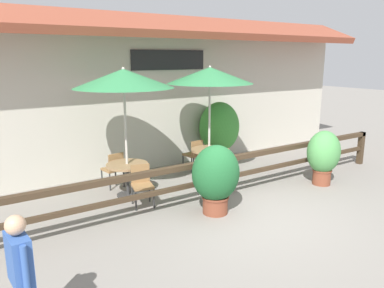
{
  "coord_description": "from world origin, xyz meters",
  "views": [
    {
      "loc": [
        -4.86,
        -5.14,
        3.08
      ],
      "look_at": [
        -0.51,
        1.49,
        1.23
      ],
      "focal_mm": 35.0,
      "sensor_mm": 36.0,
      "label": 1
    }
  ],
  "objects_px": {
    "patio_umbrella_middle": "(210,75)",
    "potted_plant_small_flowering": "(216,176)",
    "chair_near_wallside": "(114,168)",
    "chair_near_streetside": "(142,183)",
    "patio_umbrella_near": "(124,79)",
    "dining_table_near": "(127,170)",
    "chair_middle_wallside": "(194,153)",
    "pedestrian": "(20,265)",
    "potted_plant_tall_tropical": "(323,155)",
    "dining_table_middle": "(209,155)",
    "chair_middle_streetside": "(224,165)",
    "potted_plant_entrance_palm": "(219,128)"
  },
  "relations": [
    {
      "from": "potted_plant_tall_tropical",
      "to": "chair_near_streetside",
      "type": "bearing_deg",
      "value": 164.12
    },
    {
      "from": "patio_umbrella_middle",
      "to": "potted_plant_entrance_palm",
      "type": "height_order",
      "value": "patio_umbrella_middle"
    },
    {
      "from": "chair_near_wallside",
      "to": "pedestrian",
      "type": "distance_m",
      "value": 5.13
    },
    {
      "from": "patio_umbrella_near",
      "to": "dining_table_near",
      "type": "xyz_separation_m",
      "value": [
        -0.0,
        0.0,
        -2.03
      ]
    },
    {
      "from": "potted_plant_small_flowering",
      "to": "dining_table_near",
      "type": "bearing_deg",
      "value": 119.77
    },
    {
      "from": "chair_near_streetside",
      "to": "potted_plant_entrance_palm",
      "type": "height_order",
      "value": "potted_plant_entrance_palm"
    },
    {
      "from": "chair_near_streetside",
      "to": "potted_plant_small_flowering",
      "type": "distance_m",
      "value": 1.61
    },
    {
      "from": "dining_table_near",
      "to": "dining_table_middle",
      "type": "bearing_deg",
      "value": 2.72
    },
    {
      "from": "chair_near_streetside",
      "to": "chair_middle_streetside",
      "type": "xyz_separation_m",
      "value": [
        2.28,
        0.13,
        0.0
      ]
    },
    {
      "from": "chair_near_streetside",
      "to": "chair_middle_wallside",
      "type": "height_order",
      "value": "same"
    },
    {
      "from": "chair_near_wallside",
      "to": "dining_table_near",
      "type": "bearing_deg",
      "value": 85.55
    },
    {
      "from": "dining_table_middle",
      "to": "potted_plant_small_flowering",
      "type": "distance_m",
      "value": 2.37
    },
    {
      "from": "potted_plant_small_flowering",
      "to": "patio_umbrella_middle",
      "type": "bearing_deg",
      "value": 57.32
    },
    {
      "from": "chair_near_wallside",
      "to": "patio_umbrella_middle",
      "type": "xyz_separation_m",
      "value": [
        2.4,
        -0.57,
        2.14
      ]
    },
    {
      "from": "patio_umbrella_near",
      "to": "chair_near_wallside",
      "type": "bearing_deg",
      "value": 94.48
    },
    {
      "from": "chair_near_wallside",
      "to": "chair_middle_wallside",
      "type": "height_order",
      "value": "same"
    },
    {
      "from": "dining_table_near",
      "to": "potted_plant_tall_tropical",
      "type": "distance_m",
      "value": 4.73
    },
    {
      "from": "chair_middle_wallside",
      "to": "potted_plant_tall_tropical",
      "type": "height_order",
      "value": "potted_plant_tall_tropical"
    },
    {
      "from": "dining_table_near",
      "to": "chair_near_wallside",
      "type": "distance_m",
      "value": 0.7
    },
    {
      "from": "patio_umbrella_near",
      "to": "pedestrian",
      "type": "xyz_separation_m",
      "value": [
        -2.78,
        -3.63,
        -1.64
      ]
    },
    {
      "from": "patio_umbrella_middle",
      "to": "pedestrian",
      "type": "xyz_separation_m",
      "value": [
        -5.12,
        -3.75,
        -1.64
      ]
    },
    {
      "from": "potted_plant_small_flowering",
      "to": "potted_plant_tall_tropical",
      "type": "xyz_separation_m",
      "value": [
        3.25,
        -0.04,
        -0.02
      ]
    },
    {
      "from": "chair_middle_streetside",
      "to": "pedestrian",
      "type": "distance_m",
      "value": 5.96
    },
    {
      "from": "potted_plant_entrance_palm",
      "to": "chair_near_wallside",
      "type": "bearing_deg",
      "value": -172.24
    },
    {
      "from": "dining_table_near",
      "to": "patio_umbrella_middle",
      "type": "bearing_deg",
      "value": 2.72
    },
    {
      "from": "chair_middle_wallside",
      "to": "potted_plant_small_flowering",
      "type": "xyz_separation_m",
      "value": [
        -1.25,
        -2.65,
        0.29
      ]
    },
    {
      "from": "dining_table_near",
      "to": "chair_middle_wallside",
      "type": "height_order",
      "value": "chair_middle_wallside"
    },
    {
      "from": "chair_near_wallside",
      "to": "pedestrian",
      "type": "height_order",
      "value": "pedestrian"
    },
    {
      "from": "chair_middle_wallside",
      "to": "patio_umbrella_middle",
      "type": "bearing_deg",
      "value": 85.68
    },
    {
      "from": "chair_near_streetside",
      "to": "dining_table_middle",
      "type": "bearing_deg",
      "value": 32.02
    },
    {
      "from": "patio_umbrella_middle",
      "to": "potted_plant_tall_tropical",
      "type": "bearing_deg",
      "value": -45.61
    },
    {
      "from": "patio_umbrella_near",
      "to": "potted_plant_small_flowering",
      "type": "distance_m",
      "value": 2.84
    },
    {
      "from": "chair_middle_wallside",
      "to": "potted_plant_entrance_palm",
      "type": "distance_m",
      "value": 1.32
    },
    {
      "from": "patio_umbrella_middle",
      "to": "potted_plant_small_flowering",
      "type": "relative_size",
      "value": 2.04
    },
    {
      "from": "chair_near_wallside",
      "to": "potted_plant_tall_tropical",
      "type": "distance_m",
      "value": 5.1
    },
    {
      "from": "patio_umbrella_middle",
      "to": "chair_near_streetside",
      "type": "bearing_deg",
      "value": -161.03
    },
    {
      "from": "chair_near_wallside",
      "to": "chair_near_streetside",
      "type": "bearing_deg",
      "value": 84.3
    },
    {
      "from": "dining_table_middle",
      "to": "potted_plant_tall_tropical",
      "type": "bearing_deg",
      "value": -45.61
    },
    {
      "from": "patio_umbrella_near",
      "to": "potted_plant_small_flowering",
      "type": "relative_size",
      "value": 2.04
    },
    {
      "from": "potted_plant_tall_tropical",
      "to": "patio_umbrella_near",
      "type": "bearing_deg",
      "value": 156.17
    },
    {
      "from": "chair_middle_wallside",
      "to": "dining_table_near",
      "type": "bearing_deg",
      "value": 12.18
    },
    {
      "from": "potted_plant_tall_tropical",
      "to": "chair_near_wallside",
      "type": "bearing_deg",
      "value": 149.33
    },
    {
      "from": "patio_umbrella_near",
      "to": "potted_plant_small_flowering",
      "type": "bearing_deg",
      "value": -60.23
    },
    {
      "from": "dining_table_middle",
      "to": "chair_middle_streetside",
      "type": "relative_size",
      "value": 1.08
    },
    {
      "from": "chair_middle_streetside",
      "to": "potted_plant_small_flowering",
      "type": "bearing_deg",
      "value": -120.26
    },
    {
      "from": "dining_table_near",
      "to": "chair_near_wallside",
      "type": "xyz_separation_m",
      "value": [
        -0.05,
        0.69,
        -0.11
      ]
    },
    {
      "from": "patio_umbrella_middle",
      "to": "potted_plant_small_flowering",
      "type": "xyz_separation_m",
      "value": [
        -1.27,
        -1.99,
        -1.85
      ]
    },
    {
      "from": "chair_near_wallside",
      "to": "potted_plant_small_flowering",
      "type": "relative_size",
      "value": 0.62
    },
    {
      "from": "potted_plant_entrance_palm",
      "to": "pedestrian",
      "type": "xyz_separation_m",
      "value": [
        -6.25,
        -4.8,
        -0.02
      ]
    },
    {
      "from": "chair_near_streetside",
      "to": "patio_umbrella_middle",
      "type": "xyz_separation_m",
      "value": [
        2.32,
        0.8,
        2.14
      ]
    }
  ]
}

